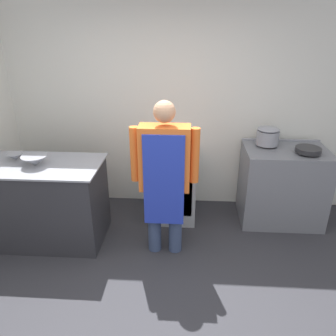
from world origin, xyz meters
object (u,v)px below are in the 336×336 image
at_px(stove, 282,185).
at_px(person_cook, 165,172).
at_px(mixing_bowl, 35,161).
at_px(stock_pot, 268,136).
at_px(saute_pan, 308,150).
at_px(fridge_unit, 173,185).

distance_m(stove, person_cook, 1.64).
bearing_deg(mixing_bowl, stock_pot, 16.17).
height_order(stove, mixing_bowl, mixing_bowl).
height_order(person_cook, saute_pan, person_cook).
relative_size(mixing_bowl, saute_pan, 0.94).
distance_m(person_cook, saute_pan, 1.70).
relative_size(person_cook, stock_pot, 6.28).
height_order(fridge_unit, saute_pan, saute_pan).
xyz_separation_m(stock_pot, saute_pan, (0.41, -0.23, -0.08)).
distance_m(person_cook, mixing_bowl, 1.38).
distance_m(stock_pot, saute_pan, 0.48).
relative_size(fridge_unit, saute_pan, 2.90).
relative_size(person_cook, mixing_bowl, 6.19).
relative_size(stove, stock_pot, 3.68).
bearing_deg(stove, person_cook, -152.18).
distance_m(stove, saute_pan, 0.56).
bearing_deg(mixing_bowl, saute_pan, 9.66).
bearing_deg(saute_pan, mixing_bowl, -170.34).
bearing_deg(fridge_unit, saute_pan, -5.34).
bearing_deg(mixing_bowl, fridge_unit, 24.50).
bearing_deg(stock_pot, saute_pan, -29.60).
height_order(stove, person_cook, person_cook).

